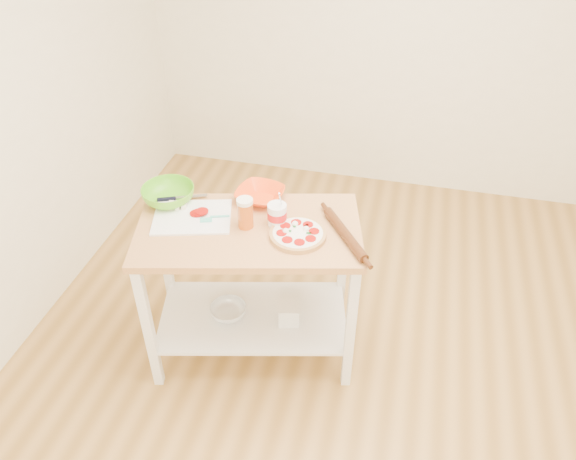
{
  "coord_description": "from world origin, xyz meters",
  "views": [
    {
      "loc": [
        0.12,
        -1.98,
        2.64
      ],
      "look_at": [
        -0.42,
        0.24,
        0.88
      ],
      "focal_mm": 35.0,
      "sensor_mm": 36.0,
      "label": 1
    }
  ],
  "objects_px": {
    "spatula": "(214,218)",
    "green_bowl": "(168,195)",
    "cutting_board": "(192,216)",
    "prep_island": "(251,265)",
    "beer_pint": "(245,213)",
    "knife": "(175,198)",
    "shelf_glass_bowl": "(228,311)",
    "shelf_bin": "(289,313)",
    "yogurt_tub": "(277,215)",
    "pizza": "(298,234)",
    "rolling_pin": "(345,234)",
    "orange_bowl": "(260,195)"
  },
  "relations": [
    {
      "from": "rolling_pin",
      "to": "shelf_bin",
      "type": "distance_m",
      "value": 0.67
    },
    {
      "from": "prep_island",
      "to": "spatula",
      "type": "height_order",
      "value": "spatula"
    },
    {
      "from": "prep_island",
      "to": "green_bowl",
      "type": "height_order",
      "value": "green_bowl"
    },
    {
      "from": "knife",
      "to": "shelf_bin",
      "type": "bearing_deg",
      "value": -33.15
    },
    {
      "from": "green_bowl",
      "to": "shelf_glass_bowl",
      "type": "height_order",
      "value": "green_bowl"
    },
    {
      "from": "spatula",
      "to": "beer_pint",
      "type": "bearing_deg",
      "value": -20.35
    },
    {
      "from": "prep_island",
      "to": "pizza",
      "type": "distance_m",
      "value": 0.37
    },
    {
      "from": "yogurt_tub",
      "to": "shelf_glass_bowl",
      "type": "distance_m",
      "value": 0.73
    },
    {
      "from": "prep_island",
      "to": "yogurt_tub",
      "type": "height_order",
      "value": "yogurt_tub"
    },
    {
      "from": "shelf_glass_bowl",
      "to": "pizza",
      "type": "bearing_deg",
      "value": 2.99
    },
    {
      "from": "green_bowl",
      "to": "shelf_bin",
      "type": "bearing_deg",
      "value": -9.23
    },
    {
      "from": "pizza",
      "to": "orange_bowl",
      "type": "bearing_deg",
      "value": 135.31
    },
    {
      "from": "orange_bowl",
      "to": "yogurt_tub",
      "type": "distance_m",
      "value": 0.24
    },
    {
      "from": "green_bowl",
      "to": "beer_pint",
      "type": "relative_size",
      "value": 1.71
    },
    {
      "from": "prep_island",
      "to": "orange_bowl",
      "type": "xyz_separation_m",
      "value": [
        -0.01,
        0.26,
        0.28
      ]
    },
    {
      "from": "green_bowl",
      "to": "rolling_pin",
      "type": "relative_size",
      "value": 0.68
    },
    {
      "from": "pizza",
      "to": "yogurt_tub",
      "type": "height_order",
      "value": "yogurt_tub"
    },
    {
      "from": "cutting_board",
      "to": "shelf_glass_bowl",
      "type": "xyz_separation_m",
      "value": [
        0.17,
        -0.05,
        -0.61
      ]
    },
    {
      "from": "prep_island",
      "to": "yogurt_tub",
      "type": "relative_size",
      "value": 5.91
    },
    {
      "from": "knife",
      "to": "yogurt_tub",
      "type": "distance_m",
      "value": 0.6
    },
    {
      "from": "cutting_board",
      "to": "knife",
      "type": "height_order",
      "value": "cutting_board"
    },
    {
      "from": "beer_pint",
      "to": "knife",
      "type": "bearing_deg",
      "value": 163.75
    },
    {
      "from": "cutting_board",
      "to": "spatula",
      "type": "height_order",
      "value": "cutting_board"
    },
    {
      "from": "prep_island",
      "to": "yogurt_tub",
      "type": "distance_m",
      "value": 0.35
    },
    {
      "from": "prep_island",
      "to": "yogurt_tub",
      "type": "xyz_separation_m",
      "value": [
        0.14,
        0.06,
        0.31
      ]
    },
    {
      "from": "pizza",
      "to": "orange_bowl",
      "type": "distance_m",
      "value": 0.38
    },
    {
      "from": "cutting_board",
      "to": "beer_pint",
      "type": "distance_m",
      "value": 0.31
    },
    {
      "from": "cutting_board",
      "to": "shelf_glass_bowl",
      "type": "relative_size",
      "value": 2.21
    },
    {
      "from": "knife",
      "to": "shelf_glass_bowl",
      "type": "relative_size",
      "value": 1.2
    },
    {
      "from": "spatula",
      "to": "knife",
      "type": "height_order",
      "value": "knife"
    },
    {
      "from": "spatula",
      "to": "green_bowl",
      "type": "relative_size",
      "value": 0.5
    },
    {
      "from": "pizza",
      "to": "green_bowl",
      "type": "height_order",
      "value": "green_bowl"
    },
    {
      "from": "knife",
      "to": "prep_island",
      "type": "bearing_deg",
      "value": -39.09
    },
    {
      "from": "cutting_board",
      "to": "green_bowl",
      "type": "distance_m",
      "value": 0.21
    },
    {
      "from": "prep_island",
      "to": "knife",
      "type": "height_order",
      "value": "knife"
    },
    {
      "from": "orange_bowl",
      "to": "spatula",
      "type": "bearing_deg",
      "value": -126.99
    },
    {
      "from": "prep_island",
      "to": "green_bowl",
      "type": "relative_size",
      "value": 4.45
    },
    {
      "from": "prep_island",
      "to": "knife",
      "type": "relative_size",
      "value": 4.99
    },
    {
      "from": "prep_island",
      "to": "rolling_pin",
      "type": "relative_size",
      "value": 3.03
    },
    {
      "from": "knife",
      "to": "shelf_glass_bowl",
      "type": "xyz_separation_m",
      "value": [
        0.32,
        -0.17,
        -0.62
      ]
    },
    {
      "from": "orange_bowl",
      "to": "yogurt_tub",
      "type": "height_order",
      "value": "yogurt_tub"
    },
    {
      "from": "knife",
      "to": "green_bowl",
      "type": "xyz_separation_m",
      "value": [
        -0.03,
        -0.01,
        0.03
      ]
    },
    {
      "from": "yogurt_tub",
      "to": "prep_island",
      "type": "bearing_deg",
      "value": -154.57
    },
    {
      "from": "beer_pint",
      "to": "cutting_board",
      "type": "bearing_deg",
      "value": 178.92
    },
    {
      "from": "orange_bowl",
      "to": "prep_island",
      "type": "bearing_deg",
      "value": -87.46
    },
    {
      "from": "spatula",
      "to": "green_bowl",
      "type": "xyz_separation_m",
      "value": [
        -0.29,
        0.11,
        0.03
      ]
    },
    {
      "from": "pizza",
      "to": "prep_island",
      "type": "bearing_deg",
      "value": 177.58
    },
    {
      "from": "green_bowl",
      "to": "rolling_pin",
      "type": "distance_m",
      "value": 0.98
    },
    {
      "from": "shelf_glass_bowl",
      "to": "shelf_bin",
      "type": "bearing_deg",
      "value": 6.81
    },
    {
      "from": "cutting_board",
      "to": "orange_bowl",
      "type": "bearing_deg",
      "value": 23.16
    }
  ]
}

